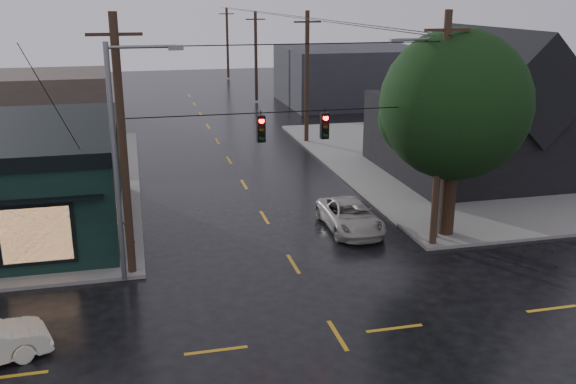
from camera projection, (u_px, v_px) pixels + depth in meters
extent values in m
plane|color=black|center=(338.00, 335.00, 21.03)|extent=(160.00, 160.00, 0.00)
cube|color=gray|center=(526.00, 156.00, 44.07)|extent=(28.00, 28.00, 0.15)
cube|color=black|center=(486.00, 136.00, 39.48)|extent=(12.00, 11.00, 4.50)
cylinder|color=black|center=(449.00, 186.00, 29.04)|extent=(0.70, 0.70, 4.48)
sphere|color=black|center=(455.00, 104.00, 27.94)|extent=(6.63, 6.63, 6.63)
cylinder|color=black|center=(291.00, 112.00, 25.22)|extent=(13.00, 0.04, 0.04)
cube|color=#41332F|center=(37.00, 99.00, 54.42)|extent=(12.00, 10.00, 4.40)
cube|color=#29292E|center=(353.00, 76.00, 65.60)|extent=(14.00, 12.00, 5.60)
imported|color=#A8A39B|center=(350.00, 216.00, 30.32)|extent=(2.31, 4.92, 1.36)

